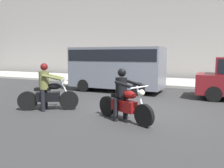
# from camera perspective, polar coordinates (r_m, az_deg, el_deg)

# --- Properties ---
(ground_plane) EXTENTS (80.00, 80.00, 0.00)m
(ground_plane) POSITION_cam_1_polar(r_m,az_deg,el_deg) (8.17, 7.35, -6.40)
(ground_plane) COLOR #2A2A2A
(sidewalk_slab) EXTENTS (40.00, 4.40, 0.14)m
(sidewalk_slab) POSITION_cam_1_polar(r_m,az_deg,el_deg) (15.88, 15.72, 0.36)
(sidewalk_slab) COLOR #99968E
(sidewalk_slab) RESTS_ON ground_plane
(motorcycle_with_rider_olive) EXTENTS (1.89, 1.11, 1.63)m
(motorcycle_with_rider_olive) POSITION_cam_1_polar(r_m,az_deg,el_deg) (8.33, -15.51, -1.70)
(motorcycle_with_rider_olive) COLOR black
(motorcycle_with_rider_olive) RESTS_ON ground_plane
(motorcycle_with_rider_black_leather) EXTENTS (2.00, 1.06, 1.54)m
(motorcycle_with_rider_black_leather) POSITION_cam_1_polar(r_m,az_deg,el_deg) (6.75, 2.93, -3.79)
(motorcycle_with_rider_black_leather) COLOR black
(motorcycle_with_rider_black_leather) RESTS_ON ground_plane
(parked_van_slate_gray) EXTENTS (4.76, 1.96, 2.27)m
(parked_van_slate_gray) POSITION_cam_1_polar(r_m,az_deg,el_deg) (12.09, 1.18, 4.45)
(parked_van_slate_gray) COLOR slate
(parked_van_slate_gray) RESTS_ON ground_plane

